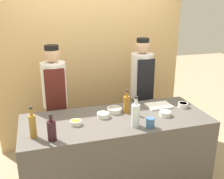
# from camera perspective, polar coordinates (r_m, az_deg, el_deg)

# --- Properties ---
(cabinet_wall) EXTENTS (2.78, 0.18, 2.40)m
(cabinet_wall) POSITION_cam_1_polar(r_m,az_deg,el_deg) (3.97, -4.62, 4.94)
(cabinet_wall) COLOR tan
(cabinet_wall) RESTS_ON ground_plane
(counter) EXTENTS (2.06, 0.83, 0.92)m
(counter) POSITION_cam_1_polar(r_m,az_deg,el_deg) (3.12, 0.91, -13.92)
(counter) COLOR #514C47
(counter) RESTS_ON ground_plane
(sauce_bowl_purple) EXTENTS (0.12, 0.12, 0.05)m
(sauce_bowl_purple) POSITION_cam_1_polar(r_m,az_deg,el_deg) (3.30, 15.19, -3.23)
(sauce_bowl_purple) COLOR white
(sauce_bowl_purple) RESTS_ON counter
(sauce_bowl_green) EXTENTS (0.13, 0.13, 0.05)m
(sauce_bowl_green) POSITION_cam_1_polar(r_m,az_deg,el_deg) (3.01, 11.49, -5.08)
(sauce_bowl_green) COLOR white
(sauce_bowl_green) RESTS_ON counter
(sauce_bowl_red) EXTENTS (0.13, 0.13, 0.05)m
(sauce_bowl_red) POSITION_cam_1_polar(r_m,az_deg,el_deg) (2.91, -1.95, -5.53)
(sauce_bowl_red) COLOR white
(sauce_bowl_red) RESTS_ON counter
(sauce_bowl_white) EXTENTS (0.17, 0.17, 0.05)m
(sauce_bowl_white) POSITION_cam_1_polar(r_m,az_deg,el_deg) (3.04, 0.50, -4.43)
(sauce_bowl_white) COLOR white
(sauce_bowl_white) RESTS_ON counter
(sauce_bowl_yellow) EXTENTS (0.12, 0.12, 0.05)m
(sauce_bowl_yellow) POSITION_cam_1_polar(r_m,az_deg,el_deg) (2.77, -7.91, -7.12)
(sauce_bowl_yellow) COLOR white
(sauce_bowl_yellow) RESTS_ON counter
(cutting_board) EXTENTS (0.30, 0.22, 0.02)m
(cutting_board) POSITION_cam_1_polar(r_m,az_deg,el_deg) (3.26, 10.18, -3.47)
(cutting_board) COLOR white
(cutting_board) RESTS_ON counter
(bottle_clear) EXTENTS (0.09, 0.09, 0.33)m
(bottle_clear) POSITION_cam_1_polar(r_m,az_deg,el_deg) (2.68, 5.15, -5.49)
(bottle_clear) COLOR silver
(bottle_clear) RESTS_ON counter
(bottle_wine) EXTENTS (0.08, 0.08, 0.26)m
(bottle_wine) POSITION_cam_1_polar(r_m,az_deg,el_deg) (2.48, -12.99, -8.63)
(bottle_wine) COLOR black
(bottle_wine) RESTS_ON counter
(bottle_amber) EXTENTS (0.07, 0.07, 0.27)m
(bottle_amber) POSITION_cam_1_polar(r_m,az_deg,el_deg) (3.01, 3.19, -3.14)
(bottle_amber) COLOR #9E661E
(bottle_amber) RESTS_ON counter
(bottle_vinegar) EXTENTS (0.07, 0.07, 0.31)m
(bottle_vinegar) POSITION_cam_1_polar(r_m,az_deg,el_deg) (2.57, -16.89, -7.55)
(bottle_vinegar) COLOR olive
(bottle_vinegar) RESTS_ON counter
(cup_blue) EXTENTS (0.09, 0.09, 0.10)m
(cup_blue) POSITION_cam_1_polar(r_m,az_deg,el_deg) (2.71, 8.33, -7.15)
(cup_blue) COLOR #386093
(cup_blue) RESTS_ON counter
(chef_left) EXTENTS (0.31, 0.31, 1.64)m
(chef_left) POSITION_cam_1_polar(r_m,az_deg,el_deg) (3.46, -12.21, -2.72)
(chef_left) COLOR #28282D
(chef_left) RESTS_ON ground_plane
(chef_right) EXTENTS (0.30, 0.30, 1.68)m
(chef_right) POSITION_cam_1_polar(r_m,az_deg,el_deg) (3.72, 6.34, -0.50)
(chef_right) COLOR #28282D
(chef_right) RESTS_ON ground_plane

